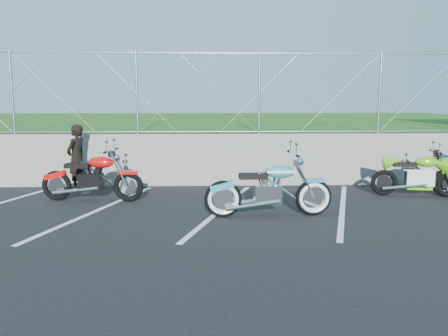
{
  "coord_description": "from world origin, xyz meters",
  "views": [
    {
      "loc": [
        -0.23,
        -7.35,
        2.09
      ],
      "look_at": [
        0.05,
        1.3,
        0.77
      ],
      "focal_mm": 35.0,
      "sensor_mm": 36.0,
      "label": 1
    }
  ],
  "objects_px": {
    "cruiser_turquoise": "(270,191)",
    "sportbike_green": "(418,177)",
    "naked_orange": "(93,179)",
    "person_standing": "(77,158)"
  },
  "relations": [
    {
      "from": "cruiser_turquoise",
      "to": "naked_orange",
      "type": "relative_size",
      "value": 1.07
    },
    {
      "from": "sportbike_green",
      "to": "person_standing",
      "type": "bearing_deg",
      "value": -175.95
    },
    {
      "from": "cruiser_turquoise",
      "to": "sportbike_green",
      "type": "height_order",
      "value": "cruiser_turquoise"
    },
    {
      "from": "naked_orange",
      "to": "person_standing",
      "type": "relative_size",
      "value": 1.4
    },
    {
      "from": "naked_orange",
      "to": "person_standing",
      "type": "height_order",
      "value": "person_standing"
    },
    {
      "from": "cruiser_turquoise",
      "to": "sportbike_green",
      "type": "bearing_deg",
      "value": 21.86
    },
    {
      "from": "cruiser_turquoise",
      "to": "naked_orange",
      "type": "xyz_separation_m",
      "value": [
        -3.56,
        1.36,
        -0.0
      ]
    },
    {
      "from": "person_standing",
      "to": "cruiser_turquoise",
      "type": "bearing_deg",
      "value": 81.2
    },
    {
      "from": "naked_orange",
      "to": "sportbike_green",
      "type": "distance_m",
      "value": 7.07
    },
    {
      "from": "cruiser_turquoise",
      "to": "naked_orange",
      "type": "height_order",
      "value": "cruiser_turquoise"
    }
  ]
}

